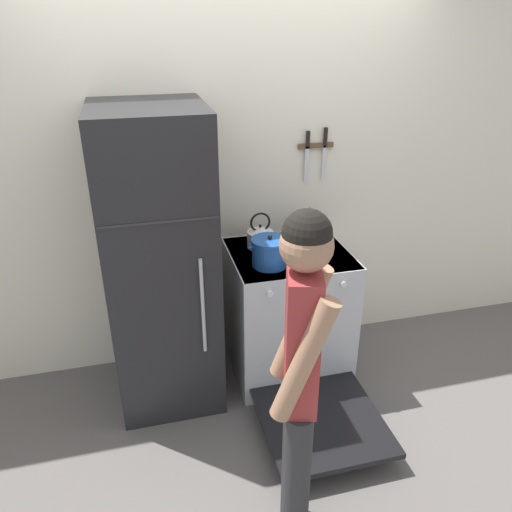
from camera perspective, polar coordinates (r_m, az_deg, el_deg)
ground_plane at (r=3.85m, az=-2.41°, el=-10.00°), size 14.00×14.00×0.00m
wall_back at (r=3.30m, az=-2.94°, el=8.53°), size 10.00×0.06×2.55m
refrigerator at (r=3.02m, az=-10.86°, el=-0.89°), size 0.62×0.72×1.84m
stove_range at (r=3.37m, az=3.83°, el=-6.77°), size 0.75×1.38×0.89m
dutch_oven_pot at (r=2.98m, az=1.58°, el=0.45°), size 0.27×0.22×0.20m
tea_kettle at (r=3.23m, az=0.52°, el=2.25°), size 0.22×0.17×0.24m
utensil_jar at (r=3.33m, az=6.24°, el=2.83°), size 0.11×0.11×0.26m
person at (r=2.07m, az=5.07°, el=-13.49°), size 0.33×0.39×1.66m
wall_knife_strip at (r=3.35m, az=6.87°, el=12.37°), size 0.24×0.03×0.35m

